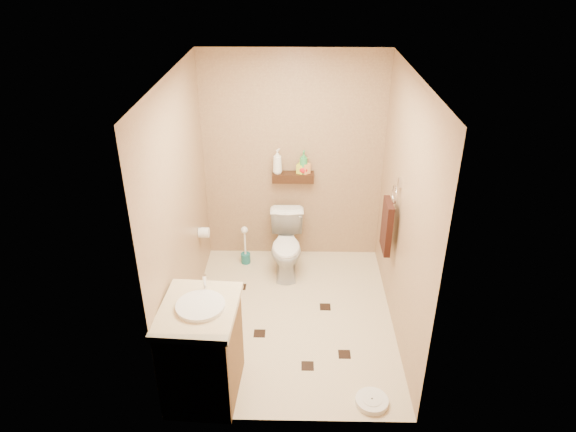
{
  "coord_description": "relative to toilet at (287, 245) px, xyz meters",
  "views": [
    {
      "loc": [
        0.05,
        -4.05,
        3.32
      ],
      "look_at": [
        -0.04,
        0.25,
        1.02
      ],
      "focal_mm": 32.0,
      "sensor_mm": 36.0,
      "label": 1
    }
  ],
  "objects": [
    {
      "name": "bathroom_scale",
      "position": [
        0.73,
        -1.9,
        -0.31
      ],
      "size": [
        0.31,
        0.31,
        0.05
      ],
      "rotation": [
        0.0,
        0.0,
        0.2
      ],
      "color": "white",
      "rests_on": "ground"
    },
    {
      "name": "floor_accents",
      "position": [
        0.08,
        -0.85,
        -0.34
      ],
      "size": [
        1.16,
        1.4,
        0.01
      ],
      "color": "black",
      "rests_on": "ground"
    },
    {
      "name": "wall_right",
      "position": [
        1.06,
        -0.83,
        0.86
      ],
      "size": [
        0.04,
        2.5,
        2.4
      ],
      "primitive_type": "cube",
      "color": "#A5825E",
      "rests_on": "ground"
    },
    {
      "name": "ceiling",
      "position": [
        0.06,
        -0.83,
        2.06
      ],
      "size": [
        2.0,
        2.5,
        0.02
      ],
      "primitive_type": "cube",
      "color": "white",
      "rests_on": "wall_back"
    },
    {
      "name": "bottle_e",
      "position": [
        0.2,
        0.34,
        0.82
      ],
      "size": [
        0.11,
        0.11,
        0.18
      ],
      "primitive_type": "imported",
      "rotation": [
        0.0,
        0.0,
        2.22
      ],
      "color": "#FDA154",
      "rests_on": "wall_shelf"
    },
    {
      "name": "vanity",
      "position": [
        -0.64,
        -1.78,
        0.11
      ],
      "size": [
        0.62,
        0.74,
        1.0
      ],
      "rotation": [
        0.0,
        0.0,
        -0.06
      ],
      "color": "brown",
      "rests_on": "ground"
    },
    {
      "name": "bottle_c",
      "position": [
        0.18,
        0.34,
        0.81
      ],
      "size": [
        0.13,
        0.13,
        0.15
      ],
      "primitive_type": "imported",
      "rotation": [
        0.0,
        0.0,
        2.98
      ],
      "color": "red",
      "rests_on": "wall_shelf"
    },
    {
      "name": "wall_front",
      "position": [
        0.06,
        -2.08,
        0.86
      ],
      "size": [
        2.0,
        0.04,
        2.4
      ],
      "primitive_type": "cube",
      "color": "#A5825E",
      "rests_on": "ground"
    },
    {
      "name": "toilet",
      "position": [
        0.0,
        0.0,
        0.0
      ],
      "size": [
        0.39,
        0.67,
        0.68
      ],
      "primitive_type": "imported",
      "rotation": [
        0.0,
        0.0,
        0.02
      ],
      "color": "white",
      "rests_on": "ground"
    },
    {
      "name": "toilet_paper",
      "position": [
        -0.88,
        -0.18,
        0.26
      ],
      "size": [
        0.12,
        0.11,
        0.12
      ],
      "color": "white",
      "rests_on": "wall_left"
    },
    {
      "name": "wall_back",
      "position": [
        0.06,
        0.42,
        0.86
      ],
      "size": [
        2.0,
        0.04,
        2.4
      ],
      "primitive_type": "cube",
      "color": "#A5825E",
      "rests_on": "ground"
    },
    {
      "name": "bottle_a",
      "position": [
        -0.11,
        0.34,
        0.87
      ],
      "size": [
        0.14,
        0.14,
        0.27
      ],
      "primitive_type": "imported",
      "rotation": [
        0.0,
        0.0,
        2.63
      ],
      "color": "white",
      "rests_on": "wall_shelf"
    },
    {
      "name": "ground",
      "position": [
        0.06,
        -0.83,
        -0.34
      ],
      "size": [
        2.5,
        2.5,
        0.0
      ],
      "primitive_type": "plane",
      "color": "beige",
      "rests_on": "ground"
    },
    {
      "name": "towel_ring",
      "position": [
        0.98,
        -0.58,
        0.61
      ],
      "size": [
        0.12,
        0.3,
        0.76
      ],
      "color": "silver",
      "rests_on": "wall_right"
    },
    {
      "name": "wall_left",
      "position": [
        -0.94,
        -0.83,
        0.86
      ],
      "size": [
        0.04,
        2.5,
        2.4
      ],
      "primitive_type": "cube",
      "color": "#A5825E",
      "rests_on": "ground"
    },
    {
      "name": "bottle_b",
      "position": [
        0.14,
        0.34,
        0.81
      ],
      "size": [
        0.1,
        0.1,
        0.16
      ],
      "primitive_type": "imported",
      "rotation": [
        0.0,
        0.0,
        1.14
      ],
      "color": "yellow",
      "rests_on": "wall_shelf"
    },
    {
      "name": "toilet_brush",
      "position": [
        -0.49,
        0.16,
        -0.17
      ],
      "size": [
        0.11,
        0.11,
        0.48
      ],
      "color": "#196567",
      "rests_on": "ground"
    },
    {
      "name": "bottle_d",
      "position": [
        0.18,
        0.34,
        0.86
      ],
      "size": [
        0.11,
        0.11,
        0.25
      ],
      "primitive_type": "imported",
      "rotation": [
        0.0,
        0.0,
        3.03
      ],
      "color": "green",
      "rests_on": "wall_shelf"
    },
    {
      "name": "wall_shelf",
      "position": [
        0.06,
        0.34,
        0.68
      ],
      "size": [
        0.46,
        0.14,
        0.1
      ],
      "primitive_type": "cube",
      "color": "#3C2210",
      "rests_on": "wall_back"
    }
  ]
}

